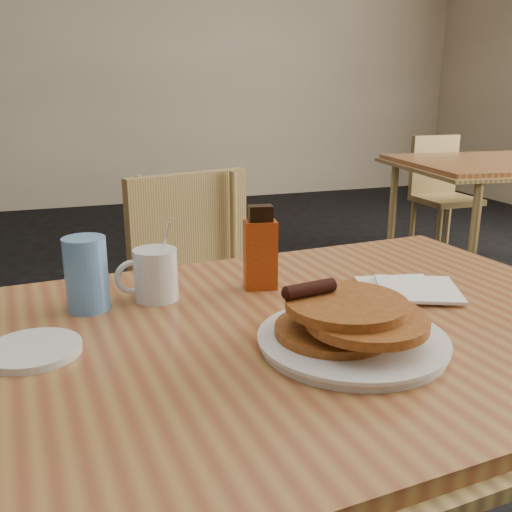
# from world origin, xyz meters

# --- Properties ---
(wall_back) EXTENTS (8.00, 0.00, 8.00)m
(wall_back) POSITION_xyz_m (0.00, 5.00, 1.40)
(wall_back) COLOR beige
(wall_back) RESTS_ON ground
(main_table) EXTENTS (1.35, 0.96, 0.75)m
(main_table) POSITION_xyz_m (-0.00, -0.05, 0.71)
(main_table) COLOR olive
(main_table) RESTS_ON floor
(chair_main_far) EXTENTS (0.50, 0.51, 0.90)m
(chair_main_far) POSITION_xyz_m (0.02, 0.71, 0.53)
(chair_main_far) COLOR tan
(chair_main_far) RESTS_ON floor
(chair_neighbor_far) EXTENTS (0.38, 0.38, 0.82)m
(chair_neighbor_far) POSITION_xyz_m (2.17, 2.43, 0.49)
(chair_neighbor_far) COLOR tan
(chair_neighbor_far) RESTS_ON floor
(pancake_plate) EXTENTS (0.30, 0.30, 0.10)m
(pancake_plate) POSITION_xyz_m (0.06, -0.16, 0.78)
(pancake_plate) COLOR silver
(pancake_plate) RESTS_ON main_table
(coffee_mug) EXTENTS (0.12, 0.08, 0.16)m
(coffee_mug) POSITION_xyz_m (-0.19, 0.15, 0.80)
(coffee_mug) COLOR silver
(coffee_mug) RESTS_ON main_table
(syrup_bottle) EXTENTS (0.07, 0.05, 0.17)m
(syrup_bottle) POSITION_xyz_m (0.02, 0.15, 0.83)
(syrup_bottle) COLOR maroon
(syrup_bottle) RESTS_ON main_table
(napkin_stack) EXTENTS (0.21, 0.22, 0.01)m
(napkin_stack) POSITION_xyz_m (0.29, 0.03, 0.76)
(napkin_stack) COLOR white
(napkin_stack) RESTS_ON main_table
(blue_tumbler) EXTENTS (0.09, 0.09, 0.14)m
(blue_tumbler) POSITION_xyz_m (-0.32, 0.14, 0.82)
(blue_tumbler) COLOR #5487C6
(blue_tumbler) RESTS_ON main_table
(side_saucer) EXTENTS (0.18, 0.18, 0.01)m
(side_saucer) POSITION_xyz_m (-0.41, -0.02, 0.76)
(side_saucer) COLOR silver
(side_saucer) RESTS_ON main_table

